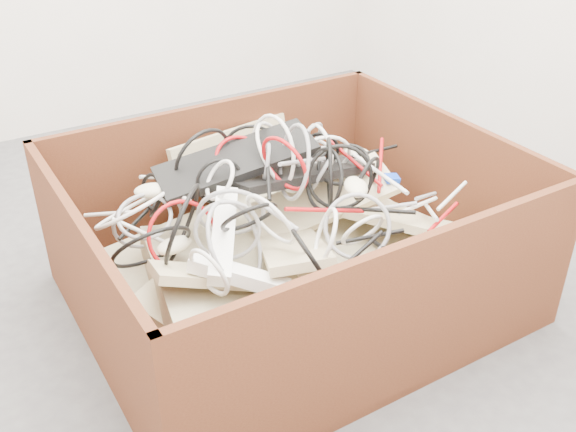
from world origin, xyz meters
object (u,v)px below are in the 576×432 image
cardboard_box (286,267)px  vga_plug (392,178)px  power_strip_right (239,275)px  power_strip_left (223,234)px

cardboard_box → vga_plug: 0.45m
cardboard_box → power_strip_right: size_ratio=4.78×
cardboard_box → power_strip_left: (-0.25, -0.08, 0.25)m
cardboard_box → power_strip_right: 0.40m
cardboard_box → power_strip_left: cardboard_box is taller
cardboard_box → vga_plug: (0.39, -0.01, 0.21)m
power_strip_left → power_strip_right: size_ratio=1.23×
power_strip_left → vga_plug: 0.65m
power_strip_right → vga_plug: (0.67, 0.20, 0.01)m
vga_plug → cardboard_box: bearing=-164.6°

